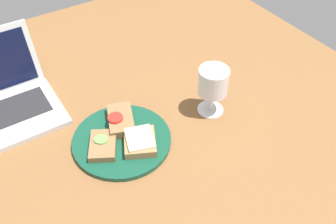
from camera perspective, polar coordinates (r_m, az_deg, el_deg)
name	(u,v)px	position (r cm, az deg, el deg)	size (l,w,h in cm)	color
wooden_table	(146,120)	(105.19, -3.34, -1.25)	(140.00, 140.00, 3.00)	brown
plate	(122,140)	(97.70, -7.04, -4.28)	(25.50, 25.50, 1.31)	#144733
sandwich_with_cheese	(140,141)	(94.26, -4.31, -4.47)	(11.05, 11.70, 2.91)	#937047
sandwich_with_tomato	(120,120)	(99.85, -7.27, -1.22)	(10.02, 12.72, 3.29)	brown
sandwich_with_cucumber	(103,145)	(95.10, -9.91, -4.97)	(10.29, 11.49, 2.28)	brown
wine_glass	(213,83)	(100.03, 6.88, 4.35)	(8.11, 8.11, 14.13)	white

